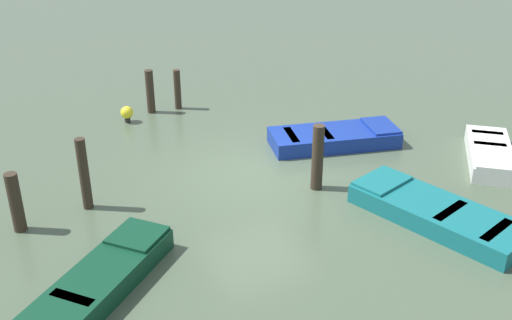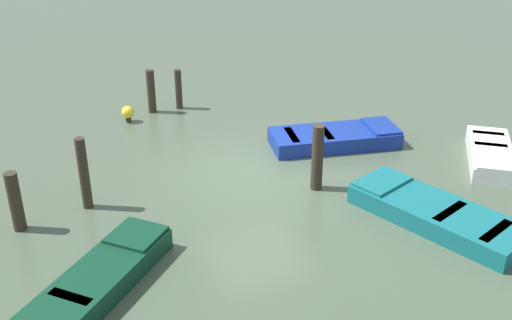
{
  "view_description": "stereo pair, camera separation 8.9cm",
  "coord_description": "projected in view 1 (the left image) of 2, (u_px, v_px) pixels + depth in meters",
  "views": [
    {
      "loc": [
        5.93,
        11.56,
        6.68
      ],
      "look_at": [
        0.0,
        0.0,
        0.35
      ],
      "focal_mm": 42.72,
      "sensor_mm": 36.0,
      "label": 1
    },
    {
      "loc": [
        5.85,
        11.6,
        6.68
      ],
      "look_at": [
        0.0,
        0.0,
        0.35
      ],
      "focal_mm": 42.72,
      "sensor_mm": 36.0,
      "label": 2
    }
  ],
  "objects": [
    {
      "name": "ground_plane",
      "position": [
        256.0,
        173.0,
        14.61
      ],
      "size": [
        80.0,
        80.0,
        0.0
      ],
      "primitive_type": "plane",
      "color": "#475642"
    },
    {
      "name": "rowboat_teal",
      "position": [
        436.0,
        212.0,
        12.54
      ],
      "size": [
        2.3,
        3.84,
        0.46
      ],
      "rotation": [
        0.0,
        0.0,
        5.0
      ],
      "color": "#14666B",
      "rests_on": "ground_plane"
    },
    {
      "name": "rowboat_dark_green",
      "position": [
        87.0,
        294.0,
        10.17
      ],
      "size": [
        3.82,
        3.46,
        0.46
      ],
      "rotation": [
        0.0,
        0.0,
        3.85
      ],
      "color": "#0C3823",
      "rests_on": "ground_plane"
    },
    {
      "name": "rowboat_blue",
      "position": [
        335.0,
        137.0,
        16.0
      ],
      "size": [
        3.54,
        2.1,
        0.46
      ],
      "rotation": [
        0.0,
        0.0,
        2.88
      ],
      "color": "navy",
      "rests_on": "ground_plane"
    },
    {
      "name": "rowboat_white",
      "position": [
        490.0,
        154.0,
        15.06
      ],
      "size": [
        2.54,
        2.7,
        0.46
      ],
      "rotation": [
        0.0,
        0.0,
        0.85
      ],
      "color": "silver",
      "rests_on": "ground_plane"
    },
    {
      "name": "mooring_piling_far_right",
      "position": [
        84.0,
        174.0,
        12.8
      ],
      "size": [
        0.22,
        0.22,
        1.62
      ],
      "primitive_type": "cylinder",
      "color": "#33281E",
      "rests_on": "ground_plane"
    },
    {
      "name": "mooring_piling_near_right",
      "position": [
        150.0,
        92.0,
        17.92
      ],
      "size": [
        0.24,
        0.24,
        1.3
      ],
      "primitive_type": "cylinder",
      "color": "#33281E",
      "rests_on": "ground_plane"
    },
    {
      "name": "mooring_piling_mid_left",
      "position": [
        318.0,
        158.0,
        13.6
      ],
      "size": [
        0.26,
        0.26,
        1.55
      ],
      "primitive_type": "cylinder",
      "color": "#33281E",
      "rests_on": "ground_plane"
    },
    {
      "name": "mooring_piling_near_left",
      "position": [
        177.0,
        89.0,
        18.22
      ],
      "size": [
        0.2,
        0.2,
        1.21
      ],
      "primitive_type": "cylinder",
      "color": "#33281E",
      "rests_on": "ground_plane"
    },
    {
      "name": "mooring_piling_mid_right",
      "position": [
        16.0,
        203.0,
        12.06
      ],
      "size": [
        0.26,
        0.26,
        1.28
      ],
      "primitive_type": "cylinder",
      "color": "#33281E",
      "rests_on": "ground_plane"
    },
    {
      "name": "marker_buoy",
      "position": [
        127.0,
        113.0,
        17.37
      ],
      "size": [
        0.36,
        0.36,
        0.48
      ],
      "color": "#262626",
      "rests_on": "ground_plane"
    }
  ]
}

